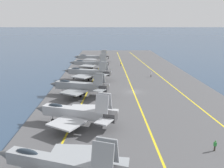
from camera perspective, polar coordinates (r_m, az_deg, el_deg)
name	(u,v)px	position (r m, az deg, el deg)	size (l,w,h in m)	color
ground_plane	(133,93)	(65.86, 5.18, -2.20)	(2000.00, 2000.00, 0.00)	#2D425B
carrier_deck	(133,92)	(65.81, 5.19, -2.04)	(200.65, 46.40, 0.40)	#4C4C4F
deck_stripe_foul_line	(179,91)	(68.44, 15.86, -1.71)	(180.59, 0.36, 0.01)	yellow
deck_stripe_centerline	(133,92)	(65.75, 5.19, -1.87)	(180.59, 0.36, 0.01)	yellow
deck_stripe_edge_line	(87,92)	(65.48, -5.97, -1.95)	(180.59, 0.36, 0.01)	yellow
parked_jet_nearest	(59,164)	(30.14, -12.64, -18.33)	(12.26, 17.38, 6.44)	gray
parked_jet_second	(75,113)	(44.54, -8.82, -6.80)	(12.77, 16.50, 6.56)	#A8AAAF
parked_jet_third	(79,86)	(61.99, -7.98, -0.51)	(12.52, 16.45, 6.15)	gray
parked_jet_fourth	(87,72)	(79.00, -5.97, 2.86)	(14.01, 16.81, 6.32)	gray
parked_jet_fifth	(90,63)	(97.16, -5.34, 5.05)	(12.83, 16.55, 6.30)	gray
parked_jet_sixth	(92,57)	(116.30, -4.82, 6.45)	(13.16, 17.46, 5.71)	gray
crew_white_vest	(151,74)	(84.31, 9.37, 2.32)	(0.44, 0.37, 1.71)	#383328
crew_green_vest	(215,145)	(39.33, 23.54, -13.33)	(0.30, 0.41, 1.70)	#383328
crew_yellow_vest	(121,64)	(104.83, 2.15, 4.90)	(0.42, 0.46, 1.73)	#232328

